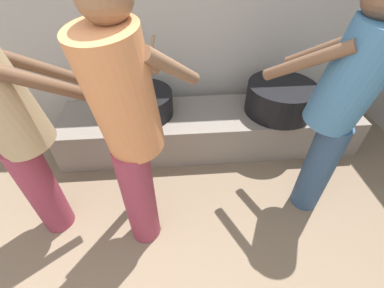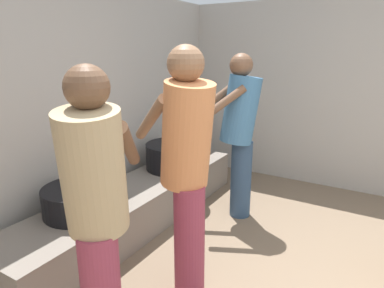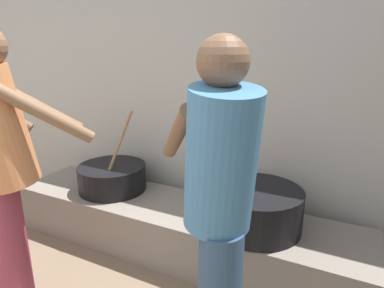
{
  "view_description": "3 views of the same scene",
  "coord_description": "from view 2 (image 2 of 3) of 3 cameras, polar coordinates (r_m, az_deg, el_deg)",
  "views": [
    {
      "loc": [
        0.43,
        0.2,
        1.72
      ],
      "look_at": [
        0.53,
        1.42,
        0.65
      ],
      "focal_mm": 24.15,
      "sensor_mm": 36.0,
      "label": 1
    },
    {
      "loc": [
        -1.5,
        0.2,
        1.61
      ],
      "look_at": [
        0.9,
        1.64,
        0.82
      ],
      "focal_mm": 32.19,
      "sensor_mm": 36.0,
      "label": 2
    },
    {
      "loc": [
        1.89,
        0.2,
        1.51
      ],
      "look_at": [
        1.14,
        1.68,
        1.03
      ],
      "focal_mm": 31.11,
      "sensor_mm": 36.0,
      "label": 3
    }
  ],
  "objects": [
    {
      "name": "block_enclosure_rear",
      "position": [
        2.95,
        -27.49,
        3.44
      ],
      "size": [
        5.72,
        0.2,
        2.15
      ],
      "primitive_type": "cube",
      "color": "#ADA8A0",
      "rests_on": "ground_plane"
    },
    {
      "name": "hearth_ledge",
      "position": [
        3.31,
        -9.21,
        -9.99
      ],
      "size": [
        2.74,
        0.6,
        0.38
      ],
      "primitive_type": "cube",
      "color": "slate",
      "rests_on": "ground_plane"
    },
    {
      "name": "cooking_pot_main",
      "position": [
        2.82,
        -18.15,
        -8.74
      ],
      "size": [
        0.55,
        0.55,
        0.66
      ],
      "color": "black",
      "rests_on": "hearth_ledge"
    },
    {
      "name": "cooking_pot_secondary",
      "position": [
        3.64,
        -2.95,
        -1.98
      ],
      "size": [
        0.6,
        0.6,
        0.27
      ],
      "color": "black",
      "rests_on": "hearth_ledge"
    },
    {
      "name": "cook_in_orange_shirt",
      "position": [
        2.11,
        -0.89,
        -2.94
      ],
      "size": [
        0.63,
        0.74,
        1.63
      ],
      "color": "#8C3347",
      "rests_on": "ground_plane"
    },
    {
      "name": "cook_in_blue_shirt",
      "position": [
        3.24,
        7.89,
        2.73
      ],
      "size": [
        0.67,
        0.7,
        1.57
      ],
      "color": "navy",
      "rests_on": "ground_plane"
    },
    {
      "name": "cook_in_tan_shirt",
      "position": [
        1.74,
        -15.62,
        -9.66
      ],
      "size": [
        0.72,
        0.62,
        1.55
      ],
      "color": "#8C3347",
      "rests_on": "ground_plane"
    }
  ]
}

